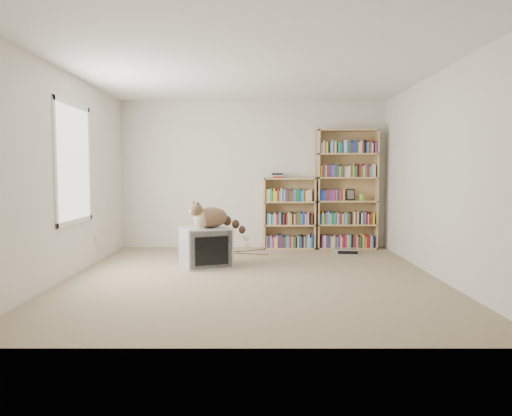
{
  "coord_description": "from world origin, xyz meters",
  "views": [
    {
      "loc": [
        0.05,
        -6.05,
        1.28
      ],
      "look_at": [
        0.04,
        1.0,
        0.78
      ],
      "focal_mm": 35.0,
      "sensor_mm": 36.0,
      "label": 1
    }
  ],
  "objects_px": {
    "crt_tv": "(205,247)",
    "dvd_player": "(346,251)",
    "bookcase_tall": "(347,193)",
    "cat": "(216,220)",
    "bookcase_short": "(289,216)"
  },
  "relations": [
    {
      "from": "bookcase_tall",
      "to": "bookcase_short",
      "type": "bearing_deg",
      "value": -179.97
    },
    {
      "from": "bookcase_tall",
      "to": "bookcase_short",
      "type": "relative_size",
      "value": 1.68
    },
    {
      "from": "crt_tv",
      "to": "dvd_player",
      "type": "bearing_deg",
      "value": 4.31
    },
    {
      "from": "bookcase_tall",
      "to": "crt_tv",
      "type": "bearing_deg",
      "value": -143.29
    },
    {
      "from": "bookcase_short",
      "to": "dvd_player",
      "type": "distance_m",
      "value": 1.15
    },
    {
      "from": "cat",
      "to": "bookcase_tall",
      "type": "xyz_separation_m",
      "value": [
        2.08,
        1.67,
        0.31
      ]
    },
    {
      "from": "crt_tv",
      "to": "bookcase_short",
      "type": "xyz_separation_m",
      "value": [
        1.26,
        1.66,
        0.28
      ]
    },
    {
      "from": "cat",
      "to": "bookcase_short",
      "type": "height_order",
      "value": "bookcase_short"
    },
    {
      "from": "crt_tv",
      "to": "bookcase_tall",
      "type": "xyz_separation_m",
      "value": [
        2.23,
        1.66,
        0.68
      ]
    },
    {
      "from": "bookcase_tall",
      "to": "cat",
      "type": "bearing_deg",
      "value": -141.18
    },
    {
      "from": "crt_tv",
      "to": "bookcase_short",
      "type": "distance_m",
      "value": 2.1
    },
    {
      "from": "bookcase_tall",
      "to": "dvd_player",
      "type": "distance_m",
      "value": 1.09
    },
    {
      "from": "cat",
      "to": "bookcase_tall",
      "type": "height_order",
      "value": "bookcase_tall"
    },
    {
      "from": "crt_tv",
      "to": "cat",
      "type": "distance_m",
      "value": 0.4
    },
    {
      "from": "cat",
      "to": "bookcase_short",
      "type": "bearing_deg",
      "value": 15.61
    }
  ]
}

